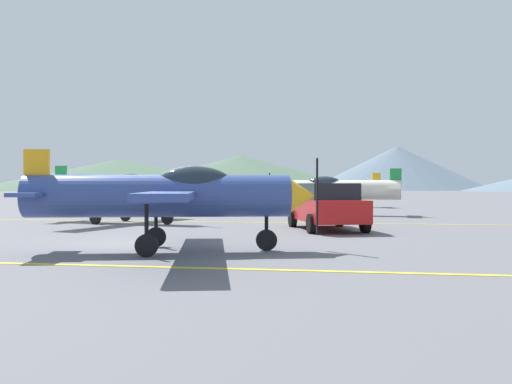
{
  "coord_description": "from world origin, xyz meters",
  "views": [
    {
      "loc": [
        5.22,
        -13.96,
        1.57
      ],
      "look_at": [
        0.63,
        14.0,
        1.2
      ],
      "focal_mm": 39.17,
      "sensor_mm": 36.0,
      "label": 1
    }
  ],
  "objects_px": {
    "airplane_mid": "(120,190)",
    "car_sedan": "(327,206)",
    "airplane_near": "(171,194)",
    "airplane_back": "(332,188)",
    "airplane_far": "(335,189)"
  },
  "relations": [
    {
      "from": "airplane_mid",
      "to": "airplane_far",
      "type": "distance_m",
      "value": 11.39
    },
    {
      "from": "airplane_mid",
      "to": "car_sedan",
      "type": "distance_m",
      "value": 8.78
    },
    {
      "from": "car_sedan",
      "to": "airplane_back",
      "type": "bearing_deg",
      "value": 91.03
    },
    {
      "from": "airplane_far",
      "to": "car_sedan",
      "type": "bearing_deg",
      "value": -90.35
    },
    {
      "from": "airplane_mid",
      "to": "car_sedan",
      "type": "xyz_separation_m",
      "value": [
        8.51,
        -2.1,
        -0.5
      ]
    },
    {
      "from": "airplane_back",
      "to": "car_sedan",
      "type": "relative_size",
      "value": 1.72
    },
    {
      "from": "airplane_mid",
      "to": "airplane_far",
      "type": "height_order",
      "value": "same"
    },
    {
      "from": "airplane_near",
      "to": "airplane_mid",
      "type": "xyz_separation_m",
      "value": [
        -5.12,
        9.06,
        0.0
      ]
    },
    {
      "from": "airplane_near",
      "to": "airplane_back",
      "type": "relative_size",
      "value": 0.99
    },
    {
      "from": "airplane_mid",
      "to": "airplane_back",
      "type": "distance_m",
      "value": 19.43
    },
    {
      "from": "airplane_mid",
      "to": "car_sedan",
      "type": "bearing_deg",
      "value": -13.89
    },
    {
      "from": "airplane_back",
      "to": "airplane_near",
      "type": "bearing_deg",
      "value": -96.48
    },
    {
      "from": "airplane_near",
      "to": "airplane_mid",
      "type": "distance_m",
      "value": 10.41
    },
    {
      "from": "airplane_near",
      "to": "airplane_far",
      "type": "relative_size",
      "value": 0.99
    },
    {
      "from": "airplane_near",
      "to": "car_sedan",
      "type": "relative_size",
      "value": 1.71
    }
  ]
}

